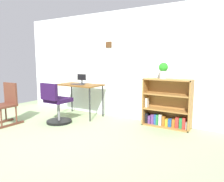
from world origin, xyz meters
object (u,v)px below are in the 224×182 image
object	(u,v)px
monitor	(82,79)
potted_plant_on_shelf	(163,70)
keyboard	(77,84)
bookshelf_low	(167,106)
desk	(80,87)
rocking_chair	(6,103)
office_chair	(56,106)

from	to	relation	value
monitor	potted_plant_on_shelf	bearing A→B (deg)	4.19
keyboard	potted_plant_on_shelf	bearing A→B (deg)	9.96
bookshelf_low	desk	bearing A→B (deg)	-171.95
monitor	rocking_chair	xyz separation A→B (m)	(-0.84, -1.39, -0.43)
potted_plant_on_shelf	bookshelf_low	bearing A→B (deg)	35.28
desk	potted_plant_on_shelf	distance (m)	1.97
desk	rocking_chair	xyz separation A→B (m)	(-0.85, -1.30, -0.26)
desk	bookshelf_low	size ratio (longest dim) A/B	1.09
bookshelf_low	monitor	bearing A→B (deg)	-174.35
potted_plant_on_shelf	office_chair	bearing A→B (deg)	-153.88
rocking_chair	potted_plant_on_shelf	bearing A→B (deg)	29.03
office_chair	keyboard	bearing A→B (deg)	85.77
keyboard	potted_plant_on_shelf	distance (m)	1.94
keyboard	bookshelf_low	size ratio (longest dim) A/B	0.34
keyboard	office_chair	distance (m)	0.73
monitor	bookshelf_low	world-z (taller)	monitor
keyboard	office_chair	size ratio (longest dim) A/B	0.38
bookshelf_low	potted_plant_on_shelf	bearing A→B (deg)	-144.72
keyboard	bookshelf_low	distance (m)	2.03
desk	bookshelf_low	xyz separation A→B (m)	(1.99, 0.28, -0.28)
monitor	rocking_chair	distance (m)	1.68
desk	keyboard	size ratio (longest dim) A/B	3.20
rocking_chair	potted_plant_on_shelf	size ratio (longest dim) A/B	2.73
bookshelf_low	keyboard	bearing A→B (deg)	-168.84
desk	potted_plant_on_shelf	xyz separation A→B (m)	(1.91, 0.22, 0.43)
monitor	keyboard	bearing A→B (deg)	-82.06
keyboard	potted_plant_on_shelf	xyz separation A→B (m)	(1.88, 0.33, 0.36)
keyboard	rocking_chair	xyz separation A→B (m)	(-0.87, -1.20, -0.33)
monitor	office_chair	xyz separation A→B (m)	(-0.02, -0.81, -0.49)
office_chair	desk	bearing A→B (deg)	88.27
office_chair	bookshelf_low	distance (m)	2.24
desk	bookshelf_low	distance (m)	2.03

